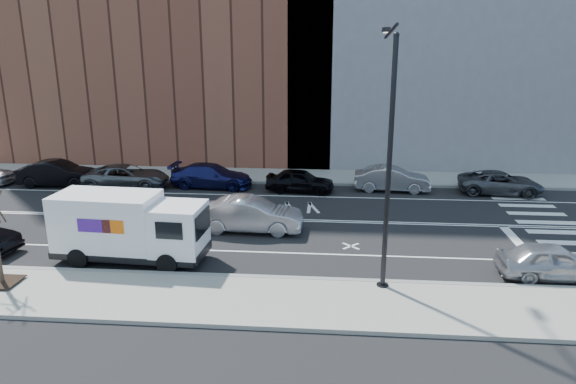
% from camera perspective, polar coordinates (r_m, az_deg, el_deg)
% --- Properties ---
extents(ground, '(120.00, 120.00, 0.00)m').
position_cam_1_polar(ground, '(26.70, -6.24, -2.95)').
color(ground, black).
rests_on(ground, ground).
extents(sidewalk_near, '(44.00, 3.60, 0.15)m').
position_cam_1_polar(sidewalk_near, '(18.79, -11.34, -11.46)').
color(sidewalk_near, gray).
rests_on(sidewalk_near, ground).
extents(sidewalk_far, '(44.00, 3.60, 0.15)m').
position_cam_1_polar(sidewalk_far, '(34.99, -3.57, 1.84)').
color(sidewalk_far, gray).
rests_on(sidewalk_far, ground).
extents(curb_near, '(44.00, 0.25, 0.17)m').
position_cam_1_polar(curb_near, '(20.34, -9.96, -9.13)').
color(curb_near, gray).
rests_on(curb_near, ground).
extents(curb_far, '(44.00, 0.25, 0.17)m').
position_cam_1_polar(curb_far, '(33.27, -4.01, 1.10)').
color(curb_far, gray).
rests_on(curb_far, ground).
extents(crosswalk, '(3.00, 14.00, 0.01)m').
position_cam_1_polar(crosswalk, '(28.46, 27.34, -3.49)').
color(crosswalk, white).
rests_on(crosswalk, ground).
extents(road_markings, '(40.00, 8.60, 0.01)m').
position_cam_1_polar(road_markings, '(26.69, -6.24, -2.94)').
color(road_markings, white).
rests_on(road_markings, ground).
extents(bldg_brick, '(26.00, 10.00, 22.00)m').
position_cam_1_polar(bldg_brick, '(42.45, -13.81, 18.80)').
color(bldg_brick, brown).
rests_on(bldg_brick, ground).
extents(streetlight, '(0.44, 4.02, 9.34)m').
position_cam_1_polar(streetlight, '(18.32, 11.08, 4.50)').
color(streetlight, black).
rests_on(streetlight, ground).
extents(fedex_van, '(6.35, 2.53, 2.85)m').
position_cam_1_polar(fedex_van, '(22.01, -17.26, -3.68)').
color(fedex_van, black).
rests_on(fedex_van, ground).
extents(far_parked_b, '(4.92, 1.83, 1.61)m').
position_cam_1_polar(far_parked_b, '(35.58, -24.18, 1.89)').
color(far_parked_b, black).
rests_on(far_parked_b, ground).
extents(far_parked_c, '(5.36, 2.74, 1.45)m').
position_cam_1_polar(far_parked_c, '(33.56, -17.52, 1.64)').
color(far_parked_c, '#575B60').
rests_on(far_parked_c, ground).
extents(far_parked_d, '(5.23, 2.39, 1.48)m').
position_cam_1_polar(far_parked_d, '(32.52, -8.50, 1.80)').
color(far_parked_d, '#16194F').
rests_on(far_parked_d, ground).
extents(far_parked_e, '(4.28, 2.10, 1.41)m').
position_cam_1_polar(far_parked_e, '(31.16, 1.34, 1.28)').
color(far_parked_e, black).
rests_on(far_parked_e, ground).
extents(far_parked_f, '(4.64, 1.84, 1.50)m').
position_cam_1_polar(far_parked_f, '(32.00, 11.48, 1.44)').
color(far_parked_f, '#9B9A9E').
rests_on(far_parked_f, ground).
extents(far_parked_g, '(5.06, 2.69, 1.35)m').
position_cam_1_polar(far_parked_g, '(33.29, 22.53, 0.95)').
color(far_parked_g, '#44464B').
rests_on(far_parked_g, ground).
extents(driving_sedan, '(5.00, 1.86, 1.63)m').
position_cam_1_polar(driving_sedan, '(24.63, -4.18, -2.54)').
color(driving_sedan, '#B0B0B5').
rests_on(driving_sedan, ground).
extents(near_parked_front, '(4.12, 1.70, 1.40)m').
position_cam_1_polar(near_parked_front, '(22.17, 27.40, -6.87)').
color(near_parked_front, '#B1B1B6').
rests_on(near_parked_front, ground).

